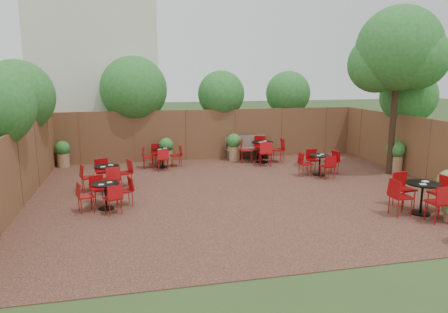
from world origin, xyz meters
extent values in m
plane|color=#354F23|center=(0.00, 0.00, 0.00)|extent=(80.00, 80.00, 0.00)
cube|color=#331814|center=(0.00, 0.00, 0.01)|extent=(12.00, 10.00, 0.02)
cube|color=brown|center=(0.00, 5.00, 1.00)|extent=(12.00, 0.08, 2.00)
cube|color=brown|center=(-6.00, 0.00, 1.00)|extent=(0.08, 10.00, 2.00)
cube|color=brown|center=(6.00, 0.00, 1.00)|extent=(0.08, 10.00, 2.00)
cube|color=silver|center=(-4.50, 8.00, 4.00)|extent=(5.00, 4.00, 8.00)
sphere|color=#246A22|center=(-6.60, 3.00, 2.69)|extent=(2.30, 2.30, 2.30)
sphere|color=#246A22|center=(-3.00, 5.70, 2.78)|extent=(2.61, 2.61, 2.61)
sphere|color=#246A22|center=(0.50, 5.60, 2.57)|extent=(1.91, 1.91, 1.91)
sphere|color=#246A22|center=(3.50, 5.80, 2.57)|extent=(1.90, 1.90, 1.90)
sphere|color=#246A22|center=(6.60, 2.00, 2.60)|extent=(1.99, 1.99, 1.99)
cylinder|color=black|center=(5.40, 1.08, 2.22)|extent=(0.22, 0.22, 4.39)
sphere|color=#246A22|center=(5.40, 1.08, 4.19)|extent=(2.73, 2.73, 2.73)
sphere|color=#246A22|center=(4.90, 1.48, 3.71)|extent=(1.91, 1.91, 1.91)
sphere|color=#246A22|center=(5.80, 0.68, 3.88)|extent=(1.99, 1.99, 1.99)
cube|color=brown|center=(1.20, 4.55, 0.43)|extent=(1.45, 0.51, 0.05)
cube|color=brown|center=(1.20, 4.74, 0.69)|extent=(1.43, 0.19, 0.43)
cube|color=black|center=(0.55, 4.55, 0.21)|extent=(0.08, 0.43, 0.38)
cube|color=black|center=(1.84, 4.55, 0.21)|extent=(0.08, 0.43, 0.38)
cube|color=brown|center=(1.42, 4.55, 0.46)|extent=(1.54, 0.51, 0.05)
cube|color=brown|center=(1.42, 4.75, 0.73)|extent=(1.53, 0.17, 0.46)
cube|color=black|center=(0.73, 4.55, 0.22)|extent=(0.08, 0.46, 0.41)
cube|color=black|center=(2.11, 4.55, 0.22)|extent=(0.08, 0.46, 0.41)
cylinder|color=black|center=(-3.92, 1.18, 0.03)|extent=(0.42, 0.42, 0.03)
cylinder|color=black|center=(-3.92, 1.18, 0.37)|extent=(0.05, 0.05, 0.67)
cylinder|color=black|center=(-3.92, 1.18, 0.72)|extent=(0.73, 0.73, 0.03)
cube|color=white|center=(-3.81, 1.26, 0.74)|extent=(0.16, 0.14, 0.01)
cube|color=white|center=(-4.02, 1.06, 0.74)|extent=(0.16, 0.14, 0.01)
cylinder|color=black|center=(2.98, 1.44, 0.03)|extent=(0.41, 0.41, 0.03)
cylinder|color=black|center=(2.98, 1.44, 0.36)|extent=(0.05, 0.05, 0.65)
cylinder|color=black|center=(2.98, 1.44, 0.70)|extent=(0.70, 0.70, 0.03)
cube|color=white|center=(3.10, 1.51, 0.72)|extent=(0.14, 0.11, 0.01)
cube|color=white|center=(2.89, 1.33, 0.72)|extent=(0.14, 0.11, 0.01)
cylinder|color=black|center=(1.72, 3.80, 0.04)|extent=(0.48, 0.48, 0.03)
cylinder|color=black|center=(1.72, 3.80, 0.42)|extent=(0.05, 0.05, 0.76)
cylinder|color=black|center=(1.72, 3.80, 0.81)|extent=(0.82, 0.82, 0.03)
cube|color=white|center=(1.85, 3.89, 0.84)|extent=(0.16, 0.13, 0.02)
cube|color=white|center=(1.61, 3.67, 0.84)|extent=(0.16, 0.13, 0.02)
cylinder|color=black|center=(-2.10, 3.80, 0.03)|extent=(0.41, 0.41, 0.03)
cylinder|color=black|center=(-2.10, 3.80, 0.36)|extent=(0.05, 0.05, 0.65)
cylinder|color=black|center=(-2.10, 3.80, 0.69)|extent=(0.70, 0.70, 0.03)
cube|color=white|center=(-1.99, 3.87, 0.72)|extent=(0.14, 0.10, 0.01)
cube|color=white|center=(-2.19, 3.69, 0.72)|extent=(0.14, 0.10, 0.01)
cylinder|color=black|center=(3.65, -2.77, 0.04)|extent=(0.46, 0.46, 0.03)
cylinder|color=black|center=(3.65, -2.77, 0.41)|extent=(0.05, 0.05, 0.73)
cylinder|color=black|center=(3.65, -2.77, 0.78)|extent=(0.80, 0.80, 0.03)
cube|color=white|center=(3.77, -2.68, 0.81)|extent=(0.15, 0.11, 0.02)
cube|color=white|center=(3.54, -2.89, 0.81)|extent=(0.15, 0.11, 0.02)
cylinder|color=black|center=(-3.87, -0.65, 0.03)|extent=(0.39, 0.39, 0.03)
cylinder|color=black|center=(-3.87, -0.65, 0.35)|extent=(0.04, 0.04, 0.62)
cylinder|color=black|center=(-3.87, -0.65, 0.67)|extent=(0.67, 0.67, 0.03)
cube|color=white|center=(-3.76, -0.58, 0.69)|extent=(0.15, 0.12, 0.01)
cube|color=white|center=(-3.96, -0.76, 0.69)|extent=(0.15, 0.12, 0.01)
cylinder|color=#976F4B|center=(-1.90, 4.44, 0.28)|extent=(0.45, 0.45, 0.52)
sphere|color=#246A22|center=(-1.90, 4.44, 0.74)|extent=(0.54, 0.54, 0.54)
cylinder|color=#976F4B|center=(0.75, 4.46, 0.30)|extent=(0.48, 0.48, 0.56)
sphere|color=#246A22|center=(0.75, 4.46, 0.79)|extent=(0.58, 0.58, 0.58)
cylinder|color=#976F4B|center=(-5.65, 4.70, 0.27)|extent=(0.44, 0.44, 0.50)
sphere|color=#246A22|center=(-5.65, 4.70, 0.72)|extent=(0.53, 0.53, 0.53)
cylinder|color=#976F4B|center=(5.65, 1.16, 0.32)|extent=(0.52, 0.52, 0.59)
sphere|color=#246A22|center=(5.65, 1.16, 0.85)|extent=(0.62, 0.62, 0.62)
cylinder|color=#976F4B|center=(5.57, -1.46, 0.13)|extent=(0.48, 0.48, 0.22)
camera|label=1|loc=(-3.18, -11.07, 3.38)|focal=33.04mm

